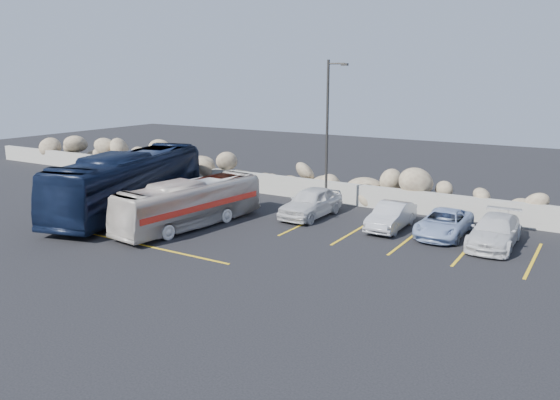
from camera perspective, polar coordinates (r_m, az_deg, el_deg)
The scene contains 11 objects.
ground at distance 23.30m, azimuth -11.55°, elevation -5.44°, with size 90.00×90.00×0.00m, color black.
seawall at distance 32.61m, azimuth 2.87°, elevation 1.17°, with size 60.00×0.40×1.20m, color gray.
riprap_pile at distance 33.52m, azimuth 3.87°, elevation 2.70°, with size 54.00×2.80×2.60m, color #897459, non-canonical shape.
parking_lines at distance 25.14m, azimuth 5.09°, elevation -3.84°, with size 18.16×9.36×0.01m.
lamppost at distance 28.68m, azimuth 5.04°, elevation 6.99°, with size 1.14×0.18×8.00m.
vintage_bus at distance 26.80m, azimuth -9.38°, elevation -0.37°, with size 1.93×8.27×2.30m, color beige.
tour_coach at distance 30.33m, azimuth -15.46°, elevation 1.80°, with size 2.74×11.71×3.26m, color black.
car_a at distance 28.46m, azimuth 3.25°, elevation -0.24°, with size 1.80×4.47×1.52m, color silver.
car_b at distance 26.71m, azimuth 11.54°, elevation -1.66°, with size 1.34×3.85×1.27m, color #B9B9BE.
car_c at distance 25.38m, azimuth 21.53°, elevation -3.05°, with size 1.82×4.48×1.30m, color silver.
car_d at distance 26.19m, azimuth 16.74°, elevation -2.33°, with size 1.96×4.26×1.18m, color #91A7CE.
Camera 1 is at (15.29, -16.03, 7.25)m, focal length 35.00 mm.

